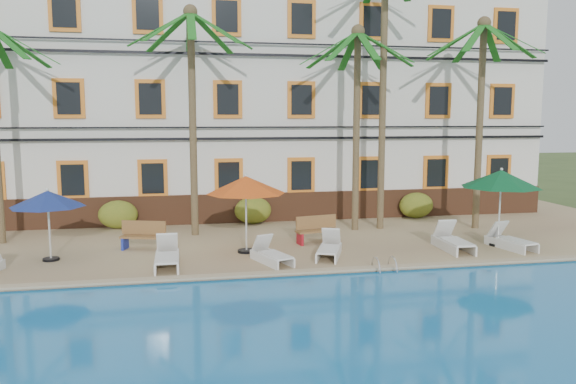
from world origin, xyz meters
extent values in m
plane|color=#384C23|center=(0.00, 0.00, 0.00)|extent=(100.00, 100.00, 0.00)
cube|color=tan|center=(0.00, 5.00, 0.12)|extent=(30.00, 12.00, 0.25)
cube|color=#1870B6|center=(0.00, -7.00, 0.10)|extent=(26.00, 12.00, 0.20)
cube|color=tan|center=(0.00, -0.90, 0.28)|extent=(30.00, 0.35, 0.06)
cube|color=silver|center=(0.00, 10.00, 5.25)|extent=(25.00, 6.00, 10.00)
cube|color=brown|center=(0.00, 6.94, 0.85)|extent=(25.00, 0.12, 1.20)
cube|color=orange|center=(-7.50, 6.95, 2.15)|extent=(1.15, 0.10, 1.50)
cube|color=black|center=(-7.50, 6.90, 2.15)|extent=(0.85, 0.04, 1.20)
cube|color=orange|center=(-4.50, 6.95, 2.15)|extent=(1.15, 0.10, 1.50)
cube|color=black|center=(-4.50, 6.90, 2.15)|extent=(0.85, 0.04, 1.20)
cube|color=orange|center=(-1.50, 6.95, 2.15)|extent=(1.15, 0.10, 1.50)
cube|color=black|center=(-1.50, 6.90, 2.15)|extent=(0.85, 0.04, 1.20)
cube|color=orange|center=(1.50, 6.95, 2.15)|extent=(1.15, 0.10, 1.50)
cube|color=black|center=(1.50, 6.90, 2.15)|extent=(0.85, 0.04, 1.20)
cube|color=orange|center=(4.50, 6.95, 2.15)|extent=(1.15, 0.10, 1.50)
cube|color=black|center=(4.50, 6.90, 2.15)|extent=(0.85, 0.04, 1.20)
cube|color=orange|center=(7.50, 6.95, 2.15)|extent=(1.15, 0.10, 1.50)
cube|color=black|center=(7.50, 6.90, 2.15)|extent=(0.85, 0.04, 1.20)
cube|color=orange|center=(10.50, 6.95, 2.15)|extent=(1.15, 0.10, 1.50)
cube|color=black|center=(10.50, 6.90, 2.15)|extent=(0.85, 0.04, 1.20)
cube|color=orange|center=(-7.50, 6.95, 5.25)|extent=(1.15, 0.10, 1.50)
cube|color=black|center=(-7.50, 6.90, 5.25)|extent=(0.85, 0.04, 1.20)
cube|color=orange|center=(-4.50, 6.95, 5.25)|extent=(1.15, 0.10, 1.50)
cube|color=black|center=(-4.50, 6.90, 5.25)|extent=(0.85, 0.04, 1.20)
cube|color=orange|center=(-1.50, 6.95, 5.25)|extent=(1.15, 0.10, 1.50)
cube|color=black|center=(-1.50, 6.90, 5.25)|extent=(0.85, 0.04, 1.20)
cube|color=orange|center=(1.50, 6.95, 5.25)|extent=(1.15, 0.10, 1.50)
cube|color=black|center=(1.50, 6.90, 5.25)|extent=(0.85, 0.04, 1.20)
cube|color=orange|center=(4.50, 6.95, 5.25)|extent=(1.15, 0.10, 1.50)
cube|color=black|center=(4.50, 6.90, 5.25)|extent=(0.85, 0.04, 1.20)
cube|color=orange|center=(7.50, 6.95, 5.25)|extent=(1.15, 0.10, 1.50)
cube|color=black|center=(7.50, 6.90, 5.25)|extent=(0.85, 0.04, 1.20)
cube|color=orange|center=(10.50, 6.95, 5.25)|extent=(1.15, 0.10, 1.50)
cube|color=black|center=(10.50, 6.90, 5.25)|extent=(0.85, 0.04, 1.20)
cube|color=orange|center=(-7.50, 6.95, 8.45)|extent=(1.15, 0.10, 1.50)
cube|color=black|center=(-7.50, 6.90, 8.45)|extent=(0.85, 0.04, 1.20)
cube|color=orange|center=(-4.50, 6.95, 8.45)|extent=(1.15, 0.10, 1.50)
cube|color=black|center=(-4.50, 6.90, 8.45)|extent=(0.85, 0.04, 1.20)
cube|color=orange|center=(-1.50, 6.95, 8.45)|extent=(1.15, 0.10, 1.50)
cube|color=black|center=(-1.50, 6.90, 8.45)|extent=(0.85, 0.04, 1.20)
cube|color=orange|center=(1.50, 6.95, 8.45)|extent=(1.15, 0.10, 1.50)
cube|color=black|center=(1.50, 6.90, 8.45)|extent=(0.85, 0.04, 1.20)
cube|color=orange|center=(4.50, 6.95, 8.45)|extent=(1.15, 0.10, 1.50)
cube|color=black|center=(4.50, 6.90, 8.45)|extent=(0.85, 0.04, 1.20)
cube|color=orange|center=(7.50, 6.95, 8.45)|extent=(1.15, 0.10, 1.50)
cube|color=black|center=(7.50, 6.90, 8.45)|extent=(0.85, 0.04, 1.20)
cube|color=orange|center=(10.50, 6.95, 8.45)|extent=(1.15, 0.10, 1.50)
cube|color=black|center=(10.50, 6.90, 8.45)|extent=(0.85, 0.04, 1.20)
cube|color=black|center=(0.00, 6.80, 3.70)|extent=(25.00, 0.08, 0.10)
cube|color=black|center=(0.00, 6.80, 4.15)|extent=(25.00, 0.08, 0.06)
cube|color=black|center=(0.00, 6.80, 7.00)|extent=(25.00, 0.08, 0.10)
cube|color=black|center=(0.00, 6.80, 7.45)|extent=(25.00, 0.08, 0.06)
cube|color=#176019|center=(-8.73, 3.94, 6.94)|extent=(1.75, 1.75, 1.26)
cube|color=#176019|center=(-8.42, 4.71, 6.94)|extent=(2.19, 0.28, 1.26)
cube|color=#176019|center=(-8.73, 5.48, 6.94)|extent=(1.75, 1.75, 1.26)
cylinder|color=brown|center=(-2.94, 4.83, 4.23)|extent=(0.26, 0.26, 7.96)
sphere|color=brown|center=(-2.94, 4.83, 8.21)|extent=(0.50, 0.50, 0.50)
cube|color=#176019|center=(-2.94, 5.92, 7.59)|extent=(0.28, 2.19, 1.26)
cube|color=#176019|center=(-3.71, 5.60, 7.59)|extent=(1.75, 1.75, 1.26)
cube|color=#176019|center=(-4.03, 4.83, 7.59)|extent=(2.19, 0.28, 1.26)
cube|color=#176019|center=(-3.71, 4.07, 7.59)|extent=(1.75, 1.75, 1.26)
cube|color=#176019|center=(-2.94, 3.75, 7.59)|extent=(0.28, 2.19, 1.26)
cube|color=#176019|center=(-2.17, 4.07, 7.59)|extent=(1.75, 1.75, 1.26)
cube|color=#176019|center=(-1.86, 4.83, 7.59)|extent=(2.19, 0.28, 1.26)
cube|color=#176019|center=(-2.17, 5.60, 7.59)|extent=(1.75, 1.75, 1.26)
cylinder|color=brown|center=(3.13, 4.66, 3.97)|extent=(0.26, 0.26, 7.44)
sphere|color=brown|center=(3.13, 4.66, 7.69)|extent=(0.50, 0.50, 0.50)
cube|color=#176019|center=(3.13, 5.75, 7.07)|extent=(0.28, 2.19, 1.26)
cube|color=#176019|center=(2.36, 5.43, 7.07)|extent=(1.75, 1.75, 1.26)
cube|color=#176019|center=(2.04, 4.66, 7.07)|extent=(2.19, 0.28, 1.26)
cube|color=#176019|center=(2.36, 3.89, 7.07)|extent=(1.75, 1.75, 1.26)
cube|color=#176019|center=(3.13, 3.57, 7.07)|extent=(0.28, 2.19, 1.26)
cube|color=#176019|center=(3.90, 3.89, 7.07)|extent=(1.75, 1.75, 1.26)
cube|color=#176019|center=(4.22, 4.66, 7.07)|extent=(2.19, 0.28, 1.26)
cube|color=#176019|center=(3.90, 5.43, 7.07)|extent=(1.75, 1.75, 1.26)
cylinder|color=brown|center=(4.16, 4.70, 5.32)|extent=(0.26, 0.26, 10.14)
cylinder|color=brown|center=(7.86, 4.09, 4.14)|extent=(0.26, 0.26, 7.78)
sphere|color=brown|center=(7.86, 4.09, 8.03)|extent=(0.50, 0.50, 0.50)
cube|color=#176019|center=(7.86, 5.18, 7.41)|extent=(0.28, 2.19, 1.26)
cube|color=#176019|center=(7.09, 4.86, 7.41)|extent=(1.75, 1.75, 1.26)
cube|color=#176019|center=(6.77, 4.09, 7.41)|extent=(2.19, 0.28, 1.26)
cube|color=#176019|center=(7.09, 3.32, 7.41)|extent=(1.75, 1.75, 1.26)
cube|color=#176019|center=(7.86, 3.00, 7.41)|extent=(0.28, 2.19, 1.26)
cube|color=#176019|center=(8.63, 3.32, 7.41)|extent=(1.75, 1.75, 1.26)
cube|color=#176019|center=(8.94, 4.09, 7.41)|extent=(2.19, 0.28, 1.26)
cube|color=#176019|center=(8.63, 4.86, 7.41)|extent=(1.75, 1.75, 1.26)
ellipsoid|color=#184F16|center=(-5.84, 6.60, 0.80)|extent=(1.50, 0.90, 1.10)
ellipsoid|color=#184F16|center=(-0.57, 6.60, 0.80)|extent=(1.50, 0.90, 1.10)
ellipsoid|color=#184F16|center=(6.49, 6.60, 0.80)|extent=(1.50, 0.90, 1.10)
cylinder|color=black|center=(-7.32, 1.87, 0.29)|extent=(0.49, 0.49, 0.07)
cylinder|color=silver|center=(-7.32, 1.87, 1.30)|extent=(0.06, 0.06, 2.10)
cone|color=navy|center=(-7.32, 1.87, 2.13)|extent=(2.19, 2.19, 0.48)
sphere|color=silver|center=(-7.32, 1.87, 2.40)|extent=(0.10, 0.10, 0.10)
cylinder|color=black|center=(-1.40, 1.79, 0.29)|extent=(0.57, 0.57, 0.08)
cylinder|color=silver|center=(-1.40, 1.79, 1.46)|extent=(0.06, 0.06, 2.43)
cone|color=#D24C13|center=(-1.40, 1.79, 2.43)|extent=(2.53, 2.53, 0.56)
sphere|color=silver|center=(-1.40, 1.79, 2.73)|extent=(0.10, 0.10, 0.10)
cylinder|color=black|center=(7.04, 1.14, 0.29)|extent=(0.59, 0.59, 0.08)
cylinder|color=silver|center=(7.04, 1.14, 1.51)|extent=(0.06, 0.06, 2.53)
cone|color=#094D26|center=(7.04, 1.14, 2.52)|extent=(2.64, 2.64, 0.58)
sphere|color=silver|center=(7.04, 1.14, 2.83)|extent=(0.10, 0.10, 0.10)
cube|color=silver|center=(-3.86, 0.20, 0.58)|extent=(0.62, 1.33, 0.06)
cube|color=silver|center=(-3.86, 1.12, 0.81)|extent=(0.62, 0.49, 0.66)
cube|color=silver|center=(-4.16, 0.45, 0.40)|extent=(0.07, 1.90, 0.31)
cube|color=silver|center=(-3.55, 0.45, 0.40)|extent=(0.07, 1.90, 0.31)
cube|color=silver|center=(-0.74, 0.09, 0.54)|extent=(0.92, 1.29, 0.05)
cube|color=silver|center=(-1.02, 0.86, 0.75)|extent=(0.66, 0.60, 0.59)
cube|color=silver|center=(-1.07, 0.21, 0.39)|extent=(0.64, 1.59, 0.27)
cube|color=silver|center=(-0.56, 0.40, 0.39)|extent=(0.64, 1.59, 0.27)
cube|color=silver|center=(0.95, 0.46, 0.55)|extent=(0.98, 1.35, 0.06)
cube|color=silver|center=(1.26, 1.25, 0.77)|extent=(0.69, 0.63, 0.61)
cube|color=silver|center=(0.77, 0.78, 0.39)|extent=(0.69, 1.65, 0.28)
cube|color=silver|center=(1.30, 0.57, 0.39)|extent=(0.69, 1.65, 0.28)
cube|color=silver|center=(5.23, 0.55, 0.59)|extent=(0.67, 1.38, 0.06)
cube|color=silver|center=(5.26, 1.50, 0.83)|extent=(0.65, 0.52, 0.68)
cube|color=silver|center=(4.92, 0.83, 0.41)|extent=(0.12, 1.94, 0.31)
cube|color=silver|center=(5.55, 0.81, 0.41)|extent=(0.12, 1.94, 0.31)
cube|color=silver|center=(7.26, 0.42, 0.56)|extent=(0.83, 1.35, 0.06)
cube|color=silver|center=(7.08, 1.27, 0.78)|extent=(0.67, 0.58, 0.63)
cube|color=silver|center=(6.93, 0.59, 0.40)|extent=(0.43, 1.76, 0.29)
cube|color=silver|center=(7.50, 0.71, 0.40)|extent=(0.43, 1.76, 0.29)
cube|color=olive|center=(-4.64, 2.74, 0.68)|extent=(1.57, 0.90, 0.06)
cube|color=olive|center=(-4.57, 2.95, 0.95)|extent=(1.44, 0.53, 0.45)
cube|color=#1B2B99|center=(-5.26, 2.95, 0.45)|extent=(0.22, 0.45, 0.40)
cube|color=#1B2B99|center=(-4.03, 2.54, 0.45)|extent=(0.22, 0.45, 0.40)
cube|color=olive|center=(1.15, 2.63, 0.68)|extent=(1.56, 0.73, 0.06)
cube|color=olive|center=(1.10, 2.85, 0.95)|extent=(1.48, 0.35, 0.45)
cube|color=#A41220|center=(0.51, 2.51, 0.45)|extent=(0.17, 0.46, 0.40)
cube|color=#A41220|center=(1.78, 2.76, 0.45)|extent=(0.17, 0.46, 0.40)
torus|color=silver|center=(1.96, -1.00, 0.25)|extent=(0.04, 0.74, 0.74)
torus|color=silver|center=(2.46, -1.00, 0.25)|extent=(0.04, 0.74, 0.74)
camera|label=1|loc=(-3.40, -15.70, 4.52)|focal=35.00mm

